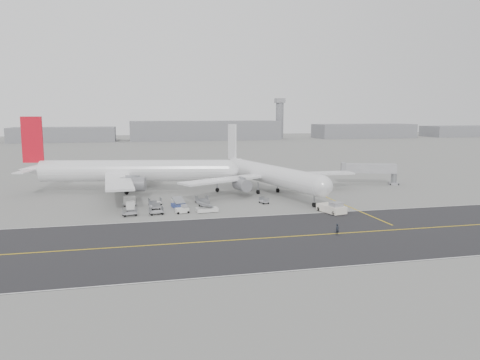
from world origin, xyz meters
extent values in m
plane|color=gray|center=(0.00, 0.00, 0.00)|extent=(700.00, 700.00, 0.00)
cube|color=#2A2A2D|center=(5.00, -18.00, 0.01)|extent=(220.00, 32.00, 0.02)
cube|color=gold|center=(5.00, -18.00, 0.03)|extent=(220.00, 0.30, 0.01)
cube|color=silver|center=(5.00, -2.20, 0.03)|extent=(220.00, 0.25, 0.01)
cube|color=silver|center=(5.00, -33.80, 0.03)|extent=(220.00, 0.25, 0.01)
cube|color=gold|center=(30.00, 5.00, 0.02)|extent=(0.30, 40.00, 0.01)
cylinder|color=gray|center=(100.00, 265.00, 14.00)|extent=(6.00, 6.00, 28.00)
cube|color=#96979C|center=(100.00, 265.00, 29.50)|extent=(7.00, 7.00, 3.50)
cylinder|color=white|center=(-13.94, 31.55, 5.49)|extent=(46.84, 14.34, 5.35)
sphere|color=white|center=(8.96, 27.00, 5.49)|extent=(5.25, 5.25, 5.25)
cone|color=white|center=(-37.96, 36.32, 5.89)|extent=(9.87, 6.50, 4.82)
cube|color=red|center=(-38.51, 36.43, 13.29)|extent=(5.12, 1.49, 11.39)
cube|color=white|center=(-39.71, 31.88, 6.02)|extent=(4.18, 8.88, 0.25)
cube|color=white|center=(-37.88, 41.09, 6.02)|extent=(4.18, 8.88, 0.25)
cube|color=white|center=(-17.80, 17.95, 4.82)|extent=(6.92, 25.87, 0.45)
cube|color=white|center=(-12.31, 45.59, 4.82)|extent=(16.07, 25.61, 0.45)
cylinder|color=gray|center=(-14.71, 21.83, 3.48)|extent=(6.23, 4.36, 3.32)
cylinder|color=gray|center=(-10.94, 40.82, 3.48)|extent=(6.23, 4.36, 3.32)
cylinder|color=black|center=(6.16, 27.56, 0.51)|extent=(1.09, 0.69, 1.01)
cylinder|color=black|center=(-16.24, 28.73, 0.51)|extent=(1.09, 0.69, 1.01)
cylinder|color=black|center=(-14.99, 35.03, 0.51)|extent=(1.09, 0.69, 1.01)
cylinder|color=gray|center=(6.16, 27.56, 1.91)|extent=(0.36, 0.36, 2.81)
cylinder|color=white|center=(18.42, 21.05, 4.83)|extent=(14.12, 41.08, 4.71)
sphere|color=white|center=(23.18, 1.06, 4.83)|extent=(4.62, 4.62, 4.62)
cone|color=white|center=(13.42, 42.02, 5.18)|extent=(5.99, 8.79, 4.24)
cube|color=white|center=(13.30, 42.51, 11.70)|extent=(1.53, 4.50, 10.03)
cube|color=white|center=(9.22, 41.79, 5.30)|extent=(7.84, 3.94, 0.25)
cube|color=white|center=(17.27, 43.71, 5.30)|extent=(7.84, 3.94, 0.25)
cube|color=white|center=(6.12, 19.15, 4.24)|extent=(22.33, 14.83, 0.45)
cube|color=white|center=(30.25, 24.90, 4.24)|extent=(22.61, 5.24, 0.45)
cylinder|color=gray|center=(10.36, 18.10, 3.06)|extent=(4.00, 5.55, 2.92)
cylinder|color=gray|center=(26.94, 22.05, 3.06)|extent=(4.00, 5.55, 2.92)
cylinder|color=black|center=(22.60, 3.50, 0.51)|extent=(0.72, 1.11, 1.02)
cylinder|color=black|center=(15.32, 21.86, 0.51)|extent=(0.72, 1.11, 1.02)
cylinder|color=black|center=(20.82, 23.17, 0.51)|extent=(0.72, 1.11, 1.02)
cylinder|color=gray|center=(22.60, 3.50, 1.75)|extent=(0.36, 0.36, 2.47)
cube|color=white|center=(23.85, -2.49, 0.85)|extent=(4.42, 6.73, 1.40)
cube|color=#96979C|center=(24.19, -3.84, 1.90)|extent=(2.62, 2.47, 0.90)
cylinder|color=gray|center=(22.92, 1.19, 0.50)|extent=(0.79, 2.55, 0.16)
cylinder|color=black|center=(23.18, -5.13, 0.45)|extent=(0.61, 0.97, 0.90)
cylinder|color=black|center=(25.69, -4.49, 0.45)|extent=(0.61, 0.97, 0.90)
cylinder|color=black|center=(22.00, -0.49, 0.45)|extent=(0.61, 0.97, 0.90)
cylinder|color=black|center=(24.52, 0.15, 0.45)|extent=(0.61, 0.97, 0.90)
cylinder|color=gray|center=(56.18, 27.85, 1.96)|extent=(1.57, 1.57, 3.92)
cube|color=#96979C|center=(56.18, 27.85, 0.34)|extent=(3.26, 3.26, 0.69)
cube|color=#A9A9AE|center=(49.72, 30.15, 4.51)|extent=(14.77, 7.53, 2.55)
cube|color=#96979C|center=(43.07, 32.52, 4.51)|extent=(2.16, 3.35, 2.94)
cylinder|color=black|center=(57.56, 28.50, 0.29)|extent=(0.47, 0.65, 0.59)
imported|color=black|center=(17.48, -18.92, 0.95)|extent=(0.79, 0.63, 1.91)
camera|label=1|loc=(-15.07, -87.68, 19.79)|focal=35.00mm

